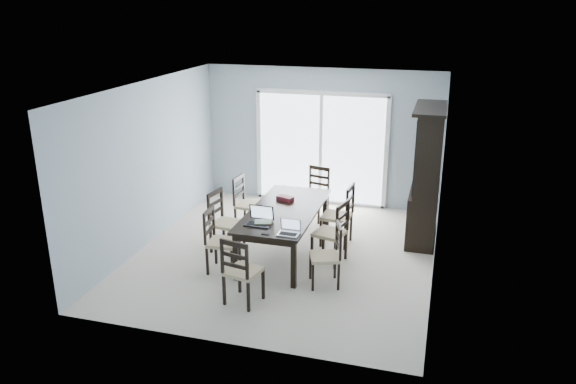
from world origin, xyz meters
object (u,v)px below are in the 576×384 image
Objects in this scene: chair_left_mid at (222,214)px; chair_end_far at (317,187)px; chair_left_near at (217,233)px; chair_end_near at (239,265)px; laptop_silver at (288,231)px; hot_tub at (305,166)px; laptop_dark at (258,221)px; dining_table at (285,214)px; china_hutch at (427,176)px; chair_right_mid at (336,226)px; chair_right_near at (331,248)px; chair_left_far at (245,197)px; cell_phone at (265,234)px; chair_right_far at (343,209)px; game_box at (285,198)px.

chair_left_mid is 1.03× the size of chair_end_far.
chair_left_near is 1.01× the size of chair_end_near.
hot_tub is (-0.85, 4.26, -0.36)m from laptop_silver.
laptop_dark is (-0.30, -2.37, 0.24)m from chair_end_far.
chair_end_near is 3.70× the size of laptop_silver.
dining_table is 2.02× the size of chair_end_near.
hot_tub is at bearing 102.32° from laptop_silver.
laptop_silver is (0.32, -0.93, 0.13)m from dining_table.
hot_tub is (0.26, 4.12, -0.14)m from chair_left_near.
china_hutch is 1.86m from chair_right_mid.
chair_right_near is (1.89, -0.67, -0.04)m from chair_left_mid.
chair_left_far is 2.59m from chair_end_near.
china_hutch reaches higher than cell_phone.
hot_tub is at bearing 29.90° from chair_right_far.
chair_right_mid is at bearing -12.89° from chair_right_near.
chair_left_near is at bearing 169.29° from cell_phone.
chair_right_mid is 1.04m from game_box.
dining_table is 1.00m from cell_phone.
china_hutch is 3.05m from chair_left_far.
chair_right_mid reaches higher than cell_phone.
chair_right_near is at bearing 120.90° from chair_end_far.
laptop_silver is at bearing 163.99° from chair_right_mid.
china_hutch reaches higher than dining_table.
chair_left_far is 1.71m from laptop_dark.
chair_end_near is 0.87m from laptop_silver.
chair_left_far is at bearing -173.71° from chair_left_mid.
china_hutch is 3.03m from cell_phone.
chair_right_near is (1.84, -1.57, -0.03)m from chair_left_far.
china_hutch is at bearing 123.47° from chair_left_mid.
dining_table is 1.12m from chair_left_near.
chair_right_near is at bearing 79.97° from chair_left_mid.
chair_right_far is (1.58, 1.39, 0.04)m from chair_left_near.
dining_table is at bearing 95.30° from cell_phone.
laptop_silver is at bearing 67.30° from chair_left_mid.
chair_right_mid reaches higher than hot_tub.
laptop_dark reaches higher than cell_phone.
laptop_dark is at bearing 147.33° from chair_right_far.
laptop_silver reaches higher than hot_tub.
china_hutch is at bearing -48.67° from chair_right_near.
chair_left_far is 4.14× the size of game_box.
laptop_silver is at bearing -128.04° from china_hutch.
chair_left_mid is (-3.02, -1.34, -0.48)m from china_hutch.
chair_left_mid is 0.63× the size of hot_tub.
chair_right_far is 1.08× the size of chair_end_far.
chair_left_mid is at bearing -174.84° from dining_table.
chair_right_far is at bearing 54.40° from laptop_dark.
cell_phone is at bearing 158.40° from chair_right_far.
chair_end_near is (-0.91, -2.25, -0.04)m from chair_right_far.
china_hutch is at bearing 22.06° from game_box.
chair_end_far is at bearing 36.42° from chair_right_far.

